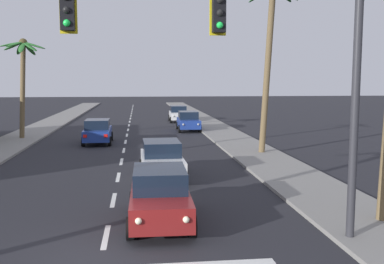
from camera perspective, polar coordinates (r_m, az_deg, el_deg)
ground_plane at (r=11.63m, az=-11.49°, el=-15.68°), size 220.00×220.00×0.00m
sidewalk_right at (r=31.77m, az=5.69°, el=-1.23°), size 3.20×110.00×0.14m
sidewalk_left at (r=32.24m, az=-22.51°, el=-1.59°), size 3.20×110.00×0.14m
lane_markings at (r=31.31m, az=-7.72°, el=-1.49°), size 4.28×88.51×0.01m
traffic_signal_mast at (r=11.51m, az=4.56°, el=11.17°), size 11.14×0.41×7.43m
sedan_lead_at_stop_bar at (r=13.99m, az=-4.11°, el=-8.03°), size 2.00×4.47×1.68m
sedan_third_in_queue at (r=20.16m, az=-3.87°, el=-3.50°), size 2.02×4.48×1.68m
sedan_oncoming_far at (r=31.86m, az=-11.89°, el=0.10°), size 2.00×4.47×1.68m
sedan_parked_nearest_kerb at (r=47.64m, az=-1.75°, el=2.36°), size 1.99×4.47×1.68m
sedan_parked_mid_kerb at (r=39.04m, az=-0.47°, el=1.42°), size 2.01×4.47×1.68m
palm_left_third at (r=35.17m, az=-20.70°, el=7.79°), size 3.20×2.89×7.39m
palm_right_second at (r=26.89m, az=9.90°, el=12.11°), size 3.17×3.26×10.09m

